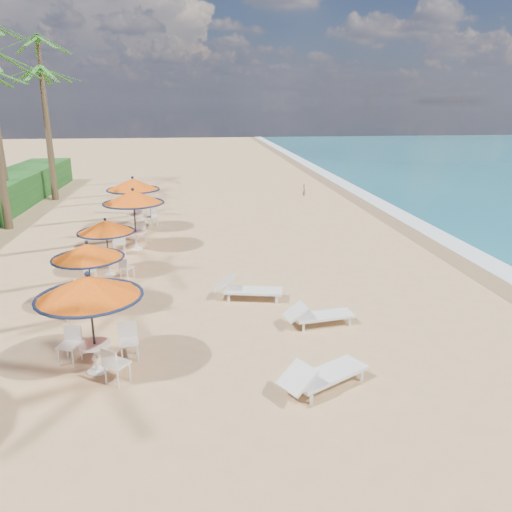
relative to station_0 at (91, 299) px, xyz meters
The scene contains 14 objects.
ground 4.88m from the station_0, ahead, with size 160.00×160.00×0.00m, color tan.
foam_strip 17.22m from the station_0, 36.15° to the left, with size 1.20×140.00×0.04m, color white.
wetsand_band 16.50m from the station_0, 38.01° to the left, with size 1.40×140.00×0.02m, color olive.
station_0 is the anchor object (origin of this frame).
station_1 3.81m from the station_0, 103.31° to the left, with size 2.13×2.13×2.22m.
station_2 7.01m from the station_0, 96.67° to the left, with size 2.07×2.07×2.15m.
station_3 10.29m from the station_0, 91.23° to the left, with size 2.58×2.58×2.69m.
station_4 13.86m from the station_0, 92.14° to the left, with size 2.57×2.57×2.68m.
lounger_near 5.44m from the station_0, 15.73° to the right, with size 2.25×1.68×0.79m.
lounger_mid 6.20m from the station_0, 17.74° to the left, with size 2.07×0.92×0.72m.
lounger_far 5.83m from the station_0, 45.79° to the left, with size 2.26×1.12×0.78m.
palm_6 24.20m from the station_0, 106.46° to the left, with size 5.00×5.00×8.22m.
palm_7 29.64m from the station_0, 106.11° to the left, with size 5.00×5.00×10.42m.
person 23.84m from the station_0, 66.08° to the left, with size 0.32×0.21×0.88m, color #95654C.
Camera 1 is at (-2.07, -10.97, 6.12)m, focal length 35.00 mm.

